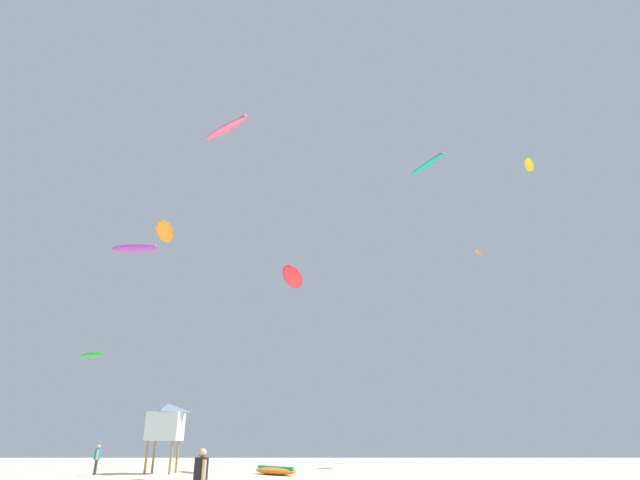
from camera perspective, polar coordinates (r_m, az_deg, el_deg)
person_foreground at (r=14.65m, az=-13.50°, el=-24.79°), size 0.37×0.48×1.63m
person_midground at (r=35.32m, az=-24.12°, el=-21.70°), size 0.38×0.54×1.67m
kite_grounded_near at (r=32.99m, az=-5.13°, el=-24.76°), size 3.39×3.83×0.51m
lifeguard_tower at (r=35.49m, az=-17.19°, el=-19.18°), size 2.30×2.30×4.15m
kite_aloft_0 at (r=58.40m, az=17.57°, el=-1.42°), size 1.77×2.16×0.50m
kite_aloft_1 at (r=35.16m, az=-10.66°, el=12.41°), size 3.97×3.62×0.91m
kite_aloft_2 at (r=43.98m, az=12.21°, el=8.44°), size 3.03×4.16×0.86m
kite_aloft_3 at (r=54.19m, az=22.78°, el=7.90°), size 2.12×2.99×0.33m
kite_aloft_4 at (r=28.37m, az=-20.43°, el=-0.89°), size 2.59×1.00×0.37m
kite_aloft_5 at (r=53.49m, az=-24.62°, el=-11.88°), size 3.07×2.24×0.54m
kite_aloft_6 at (r=35.38m, az=-17.30°, el=0.87°), size 1.80×3.93×0.47m
kite_aloft_7 at (r=29.01m, az=-3.14°, el=-4.30°), size 1.33×4.20×0.68m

